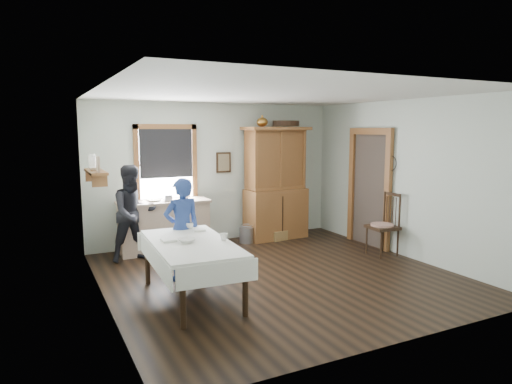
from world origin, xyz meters
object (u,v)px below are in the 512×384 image
pail (247,235)px  figure_dark (134,217)px  china_hutch (276,183)px  wicker_basket (278,235)px  woman_blue (182,233)px  dining_table (192,270)px  work_counter (164,226)px  spindle_chair (383,224)px

pail → figure_dark: (-2.21, -0.25, 0.59)m
china_hutch → wicker_basket: size_ratio=6.82×
pail → woman_blue: (-1.78, -1.57, 0.54)m
dining_table → woman_blue: (0.13, 0.80, 0.32)m
china_hutch → wicker_basket: (-0.05, -0.19, -1.03)m
dining_table → pail: dining_table is taller
work_counter → woman_blue: (-0.18, -1.67, 0.23)m
pail → figure_dark: figure_dark is taller
work_counter → wicker_basket: work_counter is taller
pail → woman_blue: woman_blue is taller
pail → wicker_basket: (0.65, -0.09, -0.06)m
spindle_chair → figure_dark: size_ratio=0.74×
spindle_chair → wicker_basket: 2.13m
dining_table → figure_dark: (-0.29, 2.12, 0.37)m
pail → woman_blue: 2.44m
pail → spindle_chair: bearing=-46.6°
spindle_chair → pail: bearing=138.2°
work_counter → woman_blue: woman_blue is taller
dining_table → woman_blue: woman_blue is taller
wicker_basket → pail: bearing=172.1°
china_hutch → spindle_chair: size_ratio=2.04×
work_counter → pail: size_ratio=5.33×
woman_blue → work_counter: bearing=-101.1°
wicker_basket → figure_dark: (-2.86, -0.16, 0.65)m
wicker_basket → figure_dark: size_ratio=0.22×
pail → figure_dark: bearing=-173.4°
china_hutch → pail: bearing=-174.0°
woman_blue → china_hutch: bearing=-151.0°
work_counter → spindle_chair: (3.36, -1.96, 0.09)m
pail → woman_blue: bearing=-138.6°
china_hutch → woman_blue: bearing=-148.2°
wicker_basket → spindle_chair: bearing=-58.0°
dining_table → work_counter: bearing=82.8°
work_counter → figure_dark: size_ratio=1.09×
work_counter → pail: 1.64m
pail → wicker_basket: bearing=-7.9°
dining_table → woman_blue: bearing=80.6°
dining_table → figure_dark: bearing=97.9°
spindle_chair → wicker_basket: size_ratio=3.34×
dining_table → pail: bearing=51.1°
woman_blue → figure_dark: size_ratio=0.93×
wicker_basket → figure_dark: bearing=-176.7°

